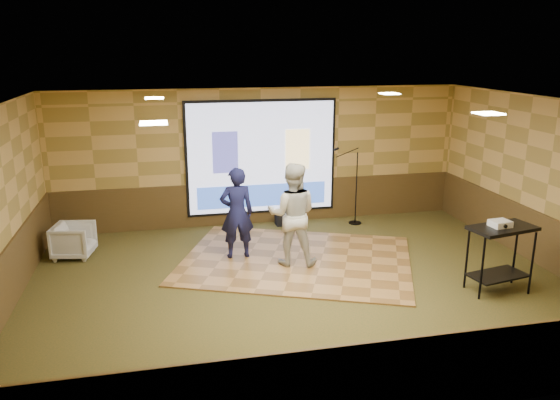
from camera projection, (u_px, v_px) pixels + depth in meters
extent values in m
plane|color=#313C1B|center=(300.00, 285.00, 9.09)|extent=(9.00, 9.00, 0.00)
cube|color=tan|center=(261.00, 157.00, 11.97)|extent=(9.00, 0.04, 3.00)
cube|color=tan|center=(390.00, 292.00, 5.39)|extent=(9.00, 0.04, 3.00)
cube|color=tan|center=(548.00, 184.00, 9.61)|extent=(0.04, 7.00, 3.00)
cube|color=silver|center=(302.00, 104.00, 8.28)|extent=(9.00, 7.00, 0.04)
cube|color=#4A3818|center=(262.00, 202.00, 12.23)|extent=(9.00, 0.04, 0.95)
cube|color=#4A3818|center=(384.00, 381.00, 5.69)|extent=(9.00, 0.04, 0.95)
cube|color=#4A3818|center=(6.00, 283.00, 8.04)|extent=(0.04, 7.00, 0.95)
cube|color=#4A3818|center=(540.00, 239.00, 9.89)|extent=(0.04, 7.00, 0.95)
cube|color=black|center=(262.00, 157.00, 11.93)|extent=(3.32, 0.03, 2.52)
cube|color=silver|center=(262.00, 158.00, 11.90)|extent=(3.20, 0.02, 2.40)
cube|color=#3A3A7F|center=(225.00, 152.00, 11.68)|extent=(0.55, 0.01, 0.90)
cube|color=#F9DC90|center=(298.00, 150.00, 12.01)|extent=(0.55, 0.01, 0.90)
cube|color=#2F54B3|center=(262.00, 195.00, 12.12)|extent=(2.88, 0.01, 0.50)
cube|color=#FFEEBF|center=(154.00, 98.00, 9.52)|extent=(0.32, 0.32, 0.02)
cube|color=#FFEEBF|center=(390.00, 94.00, 10.43)|extent=(0.32, 0.32, 0.02)
cube|color=#FFEEBF|center=(154.00, 123.00, 6.42)|extent=(0.32, 0.32, 0.02)
cube|color=#FFEEBF|center=(489.00, 113.00, 7.33)|extent=(0.32, 0.32, 0.02)
cube|color=#A5743C|center=(297.00, 260.00, 10.15)|extent=(5.03, 4.50, 0.03)
imported|color=#151741|center=(237.00, 213.00, 10.03)|extent=(0.63, 0.42, 1.71)
imported|color=beige|center=(292.00, 214.00, 9.70)|extent=(1.06, 0.92, 1.86)
cylinder|color=black|center=(482.00, 268.00, 8.46)|extent=(0.04, 0.04, 1.05)
cylinder|color=black|center=(532.00, 264.00, 8.64)|extent=(0.04, 0.04, 1.05)
cylinder|color=black|center=(467.00, 258.00, 8.87)|extent=(0.04, 0.04, 1.05)
cylinder|color=black|center=(515.00, 254.00, 9.05)|extent=(0.04, 0.04, 1.05)
cube|color=black|center=(503.00, 228.00, 8.61)|extent=(1.05, 0.55, 0.06)
cube|color=black|center=(497.00, 275.00, 8.82)|extent=(0.94, 0.50, 0.03)
cube|color=white|center=(500.00, 224.00, 8.58)|extent=(0.33, 0.28, 0.10)
cylinder|color=black|center=(355.00, 223.00, 12.28)|extent=(0.28, 0.28, 0.02)
cylinder|color=black|center=(356.00, 188.00, 12.06)|extent=(0.02, 0.02, 1.63)
cylinder|color=black|center=(347.00, 153.00, 11.79)|extent=(0.52, 0.02, 0.20)
cylinder|color=black|center=(336.00, 149.00, 11.72)|extent=(0.12, 0.05, 0.08)
imported|color=gray|center=(74.00, 240.00, 10.25)|extent=(0.82, 0.80, 0.64)
cube|color=black|center=(286.00, 218.00, 12.17)|extent=(0.45, 0.30, 0.28)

